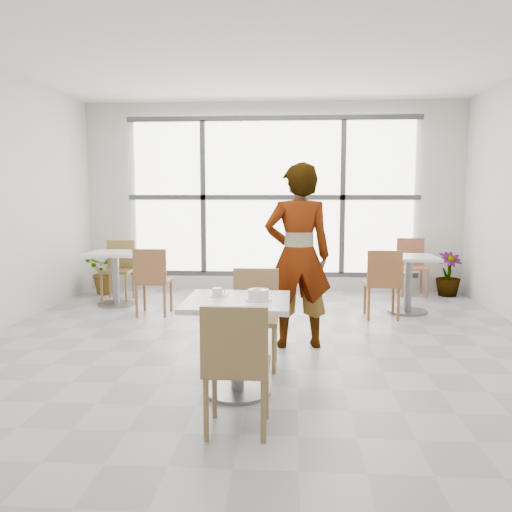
# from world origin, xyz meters

# --- Properties ---
(floor) EXTENTS (7.00, 7.00, 0.00)m
(floor) POSITION_xyz_m (0.00, 0.00, 0.00)
(floor) COLOR #9E9EA5
(floor) RESTS_ON ground
(ceiling) EXTENTS (7.00, 7.00, 0.00)m
(ceiling) POSITION_xyz_m (0.00, 0.00, 3.00)
(ceiling) COLOR white
(ceiling) RESTS_ON ground
(wall_back) EXTENTS (6.00, 0.00, 6.00)m
(wall_back) POSITION_xyz_m (0.00, 3.50, 1.50)
(wall_back) COLOR silver
(wall_back) RESTS_ON ground
(wall_front) EXTENTS (6.00, 0.00, 6.00)m
(wall_front) POSITION_xyz_m (0.00, -3.50, 1.50)
(wall_front) COLOR silver
(wall_front) RESTS_ON ground
(window) EXTENTS (4.60, 0.07, 2.52)m
(window) POSITION_xyz_m (0.00, 3.44, 1.50)
(window) COLOR white
(window) RESTS_ON ground
(main_table) EXTENTS (0.80, 0.80, 0.75)m
(main_table) POSITION_xyz_m (-0.09, -1.03, 0.52)
(main_table) COLOR silver
(main_table) RESTS_ON ground
(chair_near) EXTENTS (0.42, 0.42, 0.87)m
(chair_near) POSITION_xyz_m (-0.03, -1.76, 0.50)
(chair_near) COLOR olive
(chair_near) RESTS_ON ground
(chair_far) EXTENTS (0.42, 0.42, 0.87)m
(chair_far) POSITION_xyz_m (-0.01, -0.29, 0.50)
(chair_far) COLOR #96744A
(chair_far) RESTS_ON ground
(oatmeal_bowl) EXTENTS (0.21, 0.21, 0.10)m
(oatmeal_bowl) POSITION_xyz_m (0.07, -1.05, 0.79)
(oatmeal_bowl) COLOR white
(oatmeal_bowl) RESTS_ON main_table
(coffee_cup) EXTENTS (0.16, 0.13, 0.07)m
(coffee_cup) POSITION_xyz_m (-0.26, -0.93, 0.78)
(coffee_cup) COLOR white
(coffee_cup) RESTS_ON main_table
(person) EXTENTS (0.74, 0.54, 1.86)m
(person) POSITION_xyz_m (0.38, 0.31, 0.93)
(person) COLOR black
(person) RESTS_ON ground
(bg_table_left) EXTENTS (0.70, 0.70, 0.75)m
(bg_table_left) POSITION_xyz_m (-2.14, 2.19, 0.49)
(bg_table_left) COLOR white
(bg_table_left) RESTS_ON ground
(bg_table_right) EXTENTS (0.70, 0.70, 0.75)m
(bg_table_right) POSITION_xyz_m (1.84, 1.98, 0.49)
(bg_table_right) COLOR silver
(bg_table_right) RESTS_ON ground
(bg_chair_left_near) EXTENTS (0.42, 0.42, 0.87)m
(bg_chair_left_near) POSITION_xyz_m (-1.46, 1.57, 0.50)
(bg_chair_left_near) COLOR brown
(bg_chair_left_near) RESTS_ON ground
(bg_chair_left_far) EXTENTS (0.42, 0.42, 0.87)m
(bg_chair_left_far) POSITION_xyz_m (-2.23, 2.62, 0.50)
(bg_chair_left_far) COLOR olive
(bg_chair_left_far) RESTS_ON ground
(bg_chair_right_near) EXTENTS (0.42, 0.42, 0.87)m
(bg_chair_right_near) POSITION_xyz_m (1.45, 1.59, 0.50)
(bg_chair_right_near) COLOR brown
(bg_chair_right_near) RESTS_ON ground
(bg_chair_right_far) EXTENTS (0.42, 0.42, 0.87)m
(bg_chair_right_far) POSITION_xyz_m (2.16, 3.28, 0.50)
(bg_chair_right_far) COLOR #A25E42
(bg_chair_right_far) RESTS_ON ground
(plant_left) EXTENTS (0.70, 0.62, 0.72)m
(plant_left) POSITION_xyz_m (-2.54, 3.03, 0.36)
(plant_left) COLOR #648D51
(plant_left) RESTS_ON ground
(plant_right) EXTENTS (0.41, 0.41, 0.67)m
(plant_right) POSITION_xyz_m (2.70, 3.19, 0.34)
(plant_right) COLOR #417A3B
(plant_right) RESTS_ON ground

